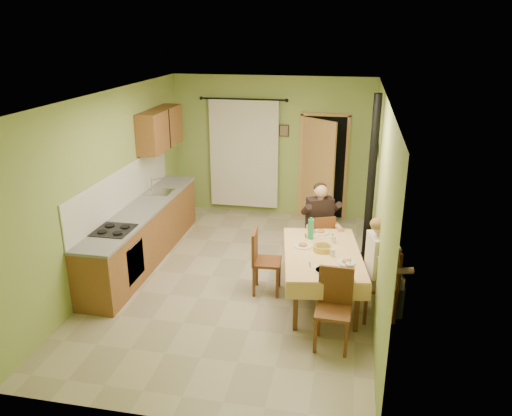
% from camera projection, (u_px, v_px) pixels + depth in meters
% --- Properties ---
extents(floor, '(4.00, 6.00, 0.01)m').
position_uv_depth(floor, '(239.00, 279.00, 7.72)').
color(floor, tan).
rests_on(floor, ground).
extents(room_shell, '(4.04, 6.04, 2.82)m').
position_uv_depth(room_shell, '(237.00, 165.00, 7.10)').
color(room_shell, '#93AC58').
rests_on(room_shell, ground).
extents(kitchen_run, '(0.64, 3.64, 1.56)m').
position_uv_depth(kitchen_run, '(143.00, 232.00, 8.24)').
color(kitchen_run, brown).
rests_on(kitchen_run, ground).
extents(upper_cabinets, '(0.35, 1.40, 0.70)m').
position_uv_depth(upper_cabinets, '(160.00, 129.00, 8.95)').
color(upper_cabinets, brown).
rests_on(upper_cabinets, room_shell).
extents(curtain, '(1.70, 0.07, 2.22)m').
position_uv_depth(curtain, '(244.00, 154.00, 10.06)').
color(curtain, black).
rests_on(curtain, ground).
extents(doorway, '(0.96, 0.55, 2.15)m').
position_uv_depth(doorway, '(321.00, 168.00, 9.81)').
color(doorway, black).
rests_on(doorway, ground).
extents(dining_table, '(1.30, 1.88, 0.76)m').
position_uv_depth(dining_table, '(321.00, 277.00, 6.97)').
color(dining_table, '#EEBD7B').
rests_on(dining_table, ground).
extents(tableware, '(0.87, 1.61, 0.33)m').
position_uv_depth(tableware, '(325.00, 251.00, 6.75)').
color(tableware, white).
rests_on(tableware, dining_table).
extents(chair_far, '(0.50, 0.50, 0.94)m').
position_uv_depth(chair_far, '(319.00, 252.00, 7.97)').
color(chair_far, brown).
rests_on(chair_far, ground).
extents(chair_near, '(0.44, 0.44, 0.98)m').
position_uv_depth(chair_near, '(332.00, 325.00, 6.02)').
color(chair_near, brown).
rests_on(chair_near, ground).
extents(chair_right, '(0.54, 0.54, 1.01)m').
position_uv_depth(chair_right, '(377.00, 297.00, 6.63)').
color(chair_right, brown).
rests_on(chair_right, ground).
extents(chair_left, '(0.42, 0.42, 0.95)m').
position_uv_depth(chair_left, '(266.00, 274.00, 7.26)').
color(chair_left, brown).
rests_on(chair_left, ground).
extents(man_far, '(0.65, 0.59, 1.39)m').
position_uv_depth(man_far, '(320.00, 217.00, 7.78)').
color(man_far, black).
rests_on(man_far, chair_far).
extents(man_right, '(0.55, 0.64, 1.39)m').
position_uv_depth(man_right, '(380.00, 257.00, 6.43)').
color(man_right, beige).
rests_on(man_right, chair_right).
extents(stove_flue, '(0.24, 0.24, 2.80)m').
position_uv_depth(stove_flue, '(369.00, 212.00, 7.58)').
color(stove_flue, black).
rests_on(stove_flue, ground).
extents(picture_back, '(0.19, 0.03, 0.23)m').
position_uv_depth(picture_back, '(284.00, 131.00, 9.82)').
color(picture_back, black).
rests_on(picture_back, room_shell).
extents(picture_right, '(0.03, 0.31, 0.21)m').
position_uv_depth(picture_right, '(377.00, 150.00, 7.84)').
color(picture_right, brown).
rests_on(picture_right, room_shell).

